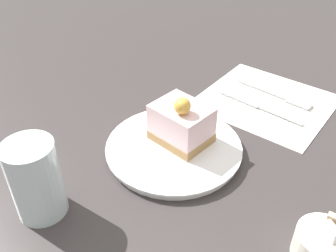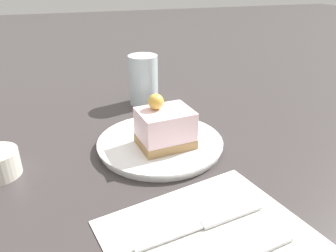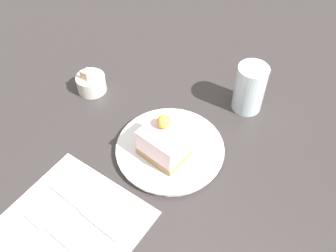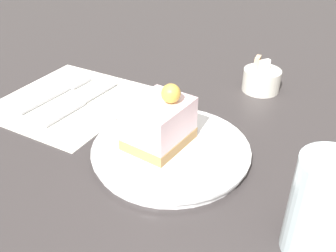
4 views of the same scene
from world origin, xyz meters
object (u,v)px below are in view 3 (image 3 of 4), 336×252
cake_slice (164,143)px  plate (170,149)px  fork (53,232)px  knife (90,216)px  sugar_bowl (90,84)px  drinking_glass (248,87)px

cake_slice → plate: bearing=3.2°
plate → fork: size_ratio=1.37×
cake_slice → knife: bearing=175.3°
plate → knife: bearing=-177.4°
fork → knife: size_ratio=0.91×
plate → cake_slice: bearing=-170.2°
plate → fork: 0.27m
plate → cake_slice: size_ratio=2.28×
knife → cake_slice: bearing=-6.9°
cake_slice → knife: 0.19m
sugar_bowl → drinking_glass: drinking_glass is taller
plate → drinking_glass: bearing=-5.0°
fork → plate: bearing=-10.6°
fork → drinking_glass: (0.48, -0.03, 0.05)m
drinking_glass → cake_slice: bearing=176.2°
plate → sugar_bowl: bearing=92.8°
fork → drinking_glass: size_ratio=1.42×
fork → drinking_glass: bearing=-12.0°
knife → fork: bearing=155.8°
cake_slice → fork: (-0.25, 0.01, -0.04)m
knife → drinking_glass: (0.42, -0.01, 0.05)m
plate → cake_slice: (-0.02, -0.00, 0.04)m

